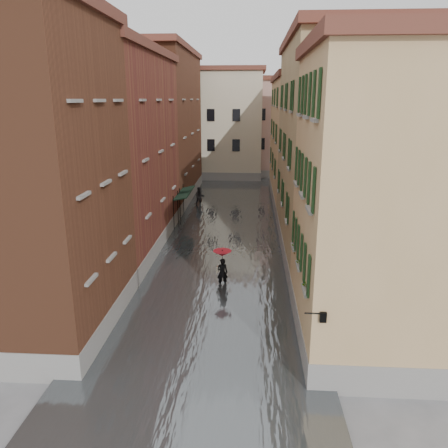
% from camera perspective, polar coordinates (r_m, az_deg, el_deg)
% --- Properties ---
extents(ground, '(120.00, 120.00, 0.00)m').
position_cam_1_polar(ground, '(21.53, -1.95, -11.18)').
color(ground, '#5D5D5F').
rests_on(ground, ground).
extents(floodwater, '(10.00, 60.00, 0.20)m').
position_cam_1_polar(floodwater, '(33.55, 0.21, -0.84)').
color(floodwater, '#4E5356').
rests_on(floodwater, ground).
extents(building_left_near, '(6.00, 8.00, 13.00)m').
position_cam_1_polar(building_left_near, '(19.54, -23.72, 4.83)').
color(building_left_near, brown).
rests_on(building_left_near, ground).
extents(building_left_mid, '(6.00, 14.00, 12.50)m').
position_cam_1_polar(building_left_mid, '(29.65, -14.06, 8.61)').
color(building_left_mid, brown).
rests_on(building_left_mid, ground).
extents(building_left_far, '(6.00, 16.00, 14.00)m').
position_cam_1_polar(building_left_far, '(44.05, -8.22, 12.19)').
color(building_left_far, brown).
rests_on(building_left_far, ground).
extents(building_right_near, '(6.00, 8.00, 11.50)m').
position_cam_1_polar(building_right_near, '(18.24, 19.68, 2.12)').
color(building_right_near, tan).
rests_on(building_right_near, ground).
extents(building_right_mid, '(6.00, 14.00, 13.00)m').
position_cam_1_polar(building_right_mid, '(28.69, 13.98, 8.89)').
color(building_right_mid, '#9C895E').
rests_on(building_right_mid, ground).
extents(building_right_far, '(6.00, 16.00, 11.50)m').
position_cam_1_polar(building_right_far, '(43.53, 10.52, 10.39)').
color(building_right_far, tan).
rests_on(building_right_far, ground).
extents(building_end_cream, '(12.00, 9.00, 13.00)m').
position_cam_1_polar(building_end_cream, '(57.35, -1.29, 12.71)').
color(building_end_cream, '#B0A88C').
rests_on(building_end_cream, ground).
extents(building_end_pink, '(10.00, 9.00, 12.00)m').
position_cam_1_polar(building_end_pink, '(59.30, 7.78, 12.19)').
color(building_end_pink, tan).
rests_on(building_end_pink, ground).
extents(awning_near, '(1.09, 2.98, 2.80)m').
position_cam_1_polar(awning_near, '(34.51, -5.46, 3.63)').
color(awning_near, '#153122').
rests_on(awning_near, ground).
extents(awning_far, '(1.09, 2.93, 2.80)m').
position_cam_1_polar(awning_far, '(36.37, -4.99, 4.28)').
color(awning_far, '#153122').
rests_on(awning_far, ground).
extents(wall_lantern, '(0.71, 0.22, 0.35)m').
position_cam_1_polar(wall_lantern, '(14.92, 12.72, -11.67)').
color(wall_lantern, black).
rests_on(wall_lantern, ground).
extents(window_planters, '(0.59, 5.32, 0.84)m').
position_cam_1_polar(window_planters, '(18.34, 10.29, -4.43)').
color(window_planters, brown).
rests_on(window_planters, ground).
extents(pedestrian_main, '(1.02, 1.02, 2.06)m').
position_cam_1_polar(pedestrian_main, '(23.51, -0.23, -5.28)').
color(pedestrian_main, black).
rests_on(pedestrian_main, ground).
extents(pedestrian_far, '(1.11, 0.98, 1.89)m').
position_cam_1_polar(pedestrian_far, '(41.22, -3.19, 3.56)').
color(pedestrian_far, black).
rests_on(pedestrian_far, ground).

